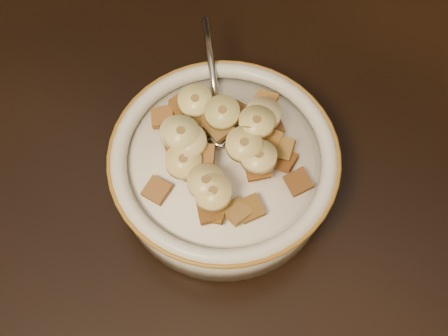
% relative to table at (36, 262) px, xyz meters
% --- Properties ---
extents(table, '(1.42, 0.93, 0.04)m').
position_rel_table_xyz_m(table, '(0.00, 0.00, 0.00)').
color(table, black).
rests_on(table, floor).
extents(cereal_bowl, '(0.20, 0.20, 0.05)m').
position_rel_table_xyz_m(cereal_bowl, '(0.15, 0.12, 0.04)').
color(cereal_bowl, silver).
rests_on(cereal_bowl, table).
extents(milk, '(0.16, 0.16, 0.00)m').
position_rel_table_xyz_m(milk, '(0.15, 0.12, 0.07)').
color(milk, white).
rests_on(milk, cereal_bowl).
extents(spoon, '(0.05, 0.06, 0.01)m').
position_rel_table_xyz_m(spoon, '(0.13, 0.15, 0.07)').
color(spoon, '#AAACB0').
rests_on(spoon, cereal_bowl).
extents(cereal_square_0, '(0.03, 0.03, 0.01)m').
position_rel_table_xyz_m(cereal_square_0, '(0.17, 0.13, 0.08)').
color(cereal_square_0, brown).
rests_on(cereal_square_0, milk).
extents(cereal_square_1, '(0.03, 0.03, 0.01)m').
position_rel_table_xyz_m(cereal_square_1, '(0.09, 0.16, 0.07)').
color(cereal_square_1, brown).
rests_on(cereal_square_1, milk).
extents(cereal_square_2, '(0.03, 0.03, 0.01)m').
position_rel_table_xyz_m(cereal_square_2, '(0.13, 0.15, 0.08)').
color(cereal_square_2, brown).
rests_on(cereal_square_2, milk).
extents(cereal_square_3, '(0.02, 0.02, 0.01)m').
position_rel_table_xyz_m(cereal_square_3, '(0.13, 0.11, 0.09)').
color(cereal_square_3, brown).
rests_on(cereal_square_3, milk).
extents(cereal_square_4, '(0.02, 0.02, 0.01)m').
position_rel_table_xyz_m(cereal_square_4, '(0.14, 0.16, 0.08)').
color(cereal_square_4, brown).
rests_on(cereal_square_4, milk).
extents(cereal_square_5, '(0.03, 0.03, 0.01)m').
position_rel_table_xyz_m(cereal_square_5, '(0.12, 0.14, 0.08)').
color(cereal_square_5, brown).
rests_on(cereal_square_5, milk).
extents(cereal_square_6, '(0.03, 0.03, 0.01)m').
position_rel_table_xyz_m(cereal_square_6, '(0.11, 0.12, 0.08)').
color(cereal_square_6, brown).
rests_on(cereal_square_6, milk).
extents(cereal_square_7, '(0.02, 0.02, 0.01)m').
position_rel_table_xyz_m(cereal_square_7, '(0.12, 0.10, 0.08)').
color(cereal_square_7, brown).
rests_on(cereal_square_7, milk).
extents(cereal_square_8, '(0.03, 0.03, 0.01)m').
position_rel_table_xyz_m(cereal_square_8, '(0.15, 0.07, 0.08)').
color(cereal_square_8, brown).
rests_on(cereal_square_8, milk).
extents(cereal_square_9, '(0.03, 0.03, 0.01)m').
position_rel_table_xyz_m(cereal_square_9, '(0.13, 0.16, 0.08)').
color(cereal_square_9, brown).
rests_on(cereal_square_9, milk).
extents(cereal_square_10, '(0.02, 0.02, 0.01)m').
position_rel_table_xyz_m(cereal_square_10, '(0.15, 0.07, 0.08)').
color(cereal_square_10, brown).
rests_on(cereal_square_10, milk).
extents(cereal_square_11, '(0.03, 0.03, 0.01)m').
position_rel_table_xyz_m(cereal_square_11, '(0.18, 0.08, 0.08)').
color(cereal_square_11, brown).
rests_on(cereal_square_11, milk).
extents(cereal_square_12, '(0.02, 0.02, 0.01)m').
position_rel_table_xyz_m(cereal_square_12, '(0.18, 0.15, 0.08)').
color(cereal_square_12, olive).
rests_on(cereal_square_12, milk).
extents(cereal_square_13, '(0.03, 0.03, 0.01)m').
position_rel_table_xyz_m(cereal_square_13, '(0.10, 0.12, 0.08)').
color(cereal_square_13, brown).
rests_on(cereal_square_13, milk).
extents(cereal_square_14, '(0.03, 0.03, 0.01)m').
position_rel_table_xyz_m(cereal_square_14, '(0.18, 0.11, 0.08)').
color(cereal_square_14, brown).
rests_on(cereal_square_14, milk).
extents(cereal_square_15, '(0.02, 0.02, 0.01)m').
position_rel_table_xyz_m(cereal_square_15, '(0.17, 0.19, 0.07)').
color(cereal_square_15, olive).
rests_on(cereal_square_15, milk).
extents(cereal_square_16, '(0.03, 0.03, 0.01)m').
position_rel_table_xyz_m(cereal_square_16, '(0.17, 0.16, 0.08)').
color(cereal_square_16, '#905919').
rests_on(cereal_square_16, milk).
extents(cereal_square_17, '(0.02, 0.02, 0.01)m').
position_rel_table_xyz_m(cereal_square_17, '(0.13, 0.11, 0.08)').
color(cereal_square_17, brown).
rests_on(cereal_square_17, milk).
extents(cereal_square_18, '(0.03, 0.03, 0.01)m').
position_rel_table_xyz_m(cereal_square_18, '(0.17, 0.07, 0.08)').
color(cereal_square_18, olive).
rests_on(cereal_square_18, milk).
extents(cereal_square_19, '(0.02, 0.02, 0.01)m').
position_rel_table_xyz_m(cereal_square_19, '(0.20, 0.13, 0.07)').
color(cereal_square_19, brown).
rests_on(cereal_square_19, milk).
extents(cereal_square_20, '(0.03, 0.03, 0.01)m').
position_rel_table_xyz_m(cereal_square_20, '(0.22, 0.12, 0.07)').
color(cereal_square_20, brown).
rests_on(cereal_square_20, milk).
extents(cereal_square_21, '(0.03, 0.03, 0.01)m').
position_rel_table_xyz_m(cereal_square_21, '(0.10, 0.16, 0.07)').
color(cereal_square_21, brown).
rests_on(cereal_square_21, milk).
extents(cereal_square_22, '(0.03, 0.03, 0.01)m').
position_rel_table_xyz_m(cereal_square_22, '(0.08, 0.14, 0.08)').
color(cereal_square_22, '#95602E').
rests_on(cereal_square_22, milk).
extents(cereal_square_23, '(0.03, 0.03, 0.01)m').
position_rel_table_xyz_m(cereal_square_23, '(0.14, 0.14, 0.09)').
color(cereal_square_23, brown).
rests_on(cereal_square_23, milk).
extents(cereal_square_24, '(0.02, 0.02, 0.01)m').
position_rel_table_xyz_m(cereal_square_24, '(0.10, 0.07, 0.07)').
color(cereal_square_24, brown).
rests_on(cereal_square_24, milk).
extents(cereal_square_25, '(0.02, 0.02, 0.01)m').
position_rel_table_xyz_m(cereal_square_25, '(0.11, 0.11, 0.08)').
color(cereal_square_25, brown).
rests_on(cereal_square_25, milk).
extents(cereal_square_26, '(0.03, 0.03, 0.01)m').
position_rel_table_xyz_m(cereal_square_26, '(0.18, 0.16, 0.07)').
color(cereal_square_26, brown).
rests_on(cereal_square_26, milk).
extents(cereal_square_27, '(0.02, 0.02, 0.01)m').
position_rel_table_xyz_m(cereal_square_27, '(0.19, 0.14, 0.08)').
color(cereal_square_27, olive).
rests_on(cereal_square_27, milk).
extents(banana_slice_0, '(0.04, 0.04, 0.01)m').
position_rel_table_xyz_m(banana_slice_0, '(0.12, 0.12, 0.09)').
color(banana_slice_0, '#D7C175').
rests_on(banana_slice_0, milk).
extents(banana_slice_1, '(0.04, 0.04, 0.01)m').
position_rel_table_xyz_m(banana_slice_1, '(0.11, 0.16, 0.09)').
color(banana_slice_1, '#EDDA83').
rests_on(banana_slice_1, milk).
extents(banana_slice_2, '(0.04, 0.04, 0.01)m').
position_rel_table_xyz_m(banana_slice_2, '(0.17, 0.15, 0.10)').
color(banana_slice_2, '#E7CB88').
rests_on(banana_slice_2, milk).
extents(banana_slice_3, '(0.04, 0.04, 0.01)m').
position_rel_table_xyz_m(banana_slice_3, '(0.16, 0.13, 0.10)').
color(banana_slice_3, '#E1CE6E').
rests_on(banana_slice_3, milk).
extents(banana_slice_4, '(0.03, 0.03, 0.01)m').
position_rel_table_xyz_m(banana_slice_4, '(0.14, 0.15, 0.10)').
color(banana_slice_4, '#D4C97B').
rests_on(banana_slice_4, milk).
extents(banana_slice_5, '(0.04, 0.03, 0.01)m').
position_rel_table_xyz_m(banana_slice_5, '(0.11, 0.12, 0.10)').
color(banana_slice_5, '#F6ED97').
rests_on(banana_slice_5, milk).
extents(banana_slice_6, '(0.04, 0.04, 0.01)m').
position_rel_table_xyz_m(banana_slice_6, '(0.10, 0.12, 0.09)').
color(banana_slice_6, '#FFEDA2').
rests_on(banana_slice_6, milk).
extents(banana_slice_7, '(0.04, 0.04, 0.01)m').
position_rel_table_xyz_m(banana_slice_7, '(0.14, 0.08, 0.09)').
color(banana_slice_7, '#F4E08F').
rests_on(banana_slice_7, milk).
extents(banana_slice_8, '(0.04, 0.04, 0.01)m').
position_rel_table_xyz_m(banana_slice_8, '(0.15, 0.08, 0.09)').
color(banana_slice_8, '#F2D580').
rests_on(banana_slice_8, milk).
extents(banana_slice_9, '(0.04, 0.04, 0.01)m').
position_rel_table_xyz_m(banana_slice_9, '(0.12, 0.10, 0.09)').
color(banana_slice_9, '#EDCC72').
rests_on(banana_slice_9, milk).
extents(banana_slice_10, '(0.04, 0.04, 0.01)m').
position_rel_table_xyz_m(banana_slice_10, '(0.18, 0.12, 0.10)').
color(banana_slice_10, '#D2C376').
rests_on(banana_slice_10, milk).
extents(banana_slice_11, '(0.04, 0.04, 0.01)m').
position_rel_table_xyz_m(banana_slice_11, '(0.17, 0.16, 0.09)').
color(banana_slice_11, beige).
rests_on(banana_slice_11, milk).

